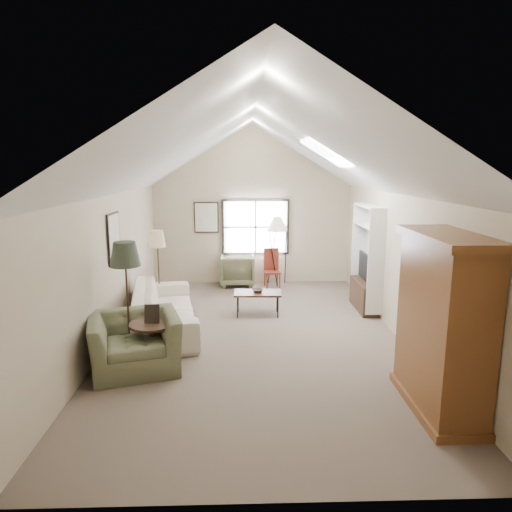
{
  "coord_description": "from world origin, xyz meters",
  "views": [
    {
      "loc": [
        -0.25,
        -7.58,
        2.98
      ],
      "look_at": [
        0.0,
        0.4,
        1.4
      ],
      "focal_mm": 32.0,
      "sensor_mm": 36.0,
      "label": 1
    }
  ],
  "objects_px": {
    "armchair_far": "(237,270)",
    "side_chair": "(272,268)",
    "coffee_table": "(258,304)",
    "sofa": "(164,308)",
    "side_table": "(153,345)",
    "armchair_near": "(135,343)",
    "armoire": "(443,324)"
  },
  "relations": [
    {
      "from": "armchair_far",
      "to": "side_chair",
      "type": "height_order",
      "value": "side_chair"
    },
    {
      "from": "armchair_far",
      "to": "coffee_table",
      "type": "relative_size",
      "value": 0.92
    },
    {
      "from": "sofa",
      "to": "side_table",
      "type": "xyz_separation_m",
      "value": [
        0.1,
        -1.6,
        -0.06
      ]
    },
    {
      "from": "armchair_near",
      "to": "armoire",
      "type": "bearing_deg",
      "value": -33.69
    },
    {
      "from": "armchair_near",
      "to": "side_chair",
      "type": "bearing_deg",
      "value": 46.29
    },
    {
      "from": "coffee_table",
      "to": "side_table",
      "type": "xyz_separation_m",
      "value": [
        -1.65,
        -2.36,
        0.1
      ]
    },
    {
      "from": "armoire",
      "to": "coffee_table",
      "type": "bearing_deg",
      "value": 119.92
    },
    {
      "from": "sofa",
      "to": "coffee_table",
      "type": "relative_size",
      "value": 2.91
    },
    {
      "from": "side_table",
      "to": "side_chair",
      "type": "relative_size",
      "value": 0.71
    },
    {
      "from": "sofa",
      "to": "armchair_far",
      "type": "relative_size",
      "value": 3.17
    },
    {
      "from": "sofa",
      "to": "armchair_far",
      "type": "xyz_separation_m",
      "value": [
        1.32,
        3.18,
        -0.01
      ]
    },
    {
      "from": "armoire",
      "to": "coffee_table",
      "type": "height_order",
      "value": "armoire"
    },
    {
      "from": "sofa",
      "to": "armchair_near",
      "type": "height_order",
      "value": "armchair_near"
    },
    {
      "from": "armchair_far",
      "to": "side_chair",
      "type": "xyz_separation_m",
      "value": [
        0.87,
        -0.28,
        0.09
      ]
    },
    {
      "from": "armchair_near",
      "to": "coffee_table",
      "type": "xyz_separation_m",
      "value": [
        1.91,
        2.44,
        -0.17
      ]
    },
    {
      "from": "armchair_far",
      "to": "side_table",
      "type": "distance_m",
      "value": 4.93
    },
    {
      "from": "sofa",
      "to": "side_chair",
      "type": "xyz_separation_m",
      "value": [
        2.19,
        2.9,
        0.08
      ]
    },
    {
      "from": "armchair_far",
      "to": "coffee_table",
      "type": "bearing_deg",
      "value": 99.64
    },
    {
      "from": "armchair_near",
      "to": "armchair_far",
      "type": "bearing_deg",
      "value": 56.5
    },
    {
      "from": "armchair_near",
      "to": "side_table",
      "type": "height_order",
      "value": "armchair_near"
    },
    {
      "from": "armchair_far",
      "to": "side_chair",
      "type": "relative_size",
      "value": 0.89
    },
    {
      "from": "sofa",
      "to": "coffee_table",
      "type": "bearing_deg",
      "value": -76.86
    },
    {
      "from": "sofa",
      "to": "side_chair",
      "type": "bearing_deg",
      "value": -47.45
    },
    {
      "from": "armchair_near",
      "to": "coffee_table",
      "type": "relative_size",
      "value": 1.35
    },
    {
      "from": "armoire",
      "to": "armchair_far",
      "type": "bearing_deg",
      "value": 112.68
    },
    {
      "from": "sofa",
      "to": "armchair_near",
      "type": "bearing_deg",
      "value": 164.29
    },
    {
      "from": "sofa",
      "to": "side_table",
      "type": "bearing_deg",
      "value": 173.19
    },
    {
      "from": "armoire",
      "to": "armchair_near",
      "type": "distance_m",
      "value": 4.27
    },
    {
      "from": "armchair_far",
      "to": "sofa",
      "type": "bearing_deg",
      "value": 67.01
    },
    {
      "from": "armchair_near",
      "to": "side_table",
      "type": "relative_size",
      "value": 1.85
    },
    {
      "from": "armoire",
      "to": "armchair_far",
      "type": "height_order",
      "value": "armoire"
    },
    {
      "from": "coffee_table",
      "to": "side_chair",
      "type": "relative_size",
      "value": 0.97
    }
  ]
}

